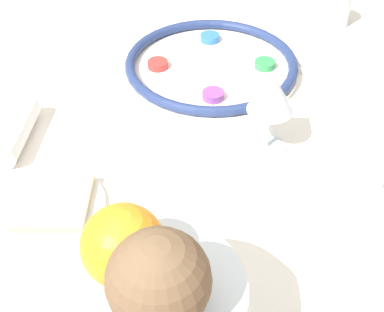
{
  "coord_description": "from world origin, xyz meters",
  "views": [
    {
      "loc": [
        0.6,
        0.04,
        1.31
      ],
      "look_at": [
        -0.02,
        0.04,
        0.77
      ],
      "focal_mm": 50.0,
      "sensor_mm": 36.0,
      "label": 1
    }
  ],
  "objects_px": {
    "fruit_stand": "(155,302)",
    "orange_fruit": "(123,246)",
    "napkin_roll": "(15,131)",
    "cup_near": "(366,163)",
    "seder_plate": "(211,65)",
    "wine_glass": "(272,97)",
    "bread_plate": "(53,205)",
    "cup_far": "(335,9)",
    "coconut": "(159,280)"
  },
  "relations": [
    {
      "from": "fruit_stand",
      "to": "orange_fruit",
      "type": "relative_size",
      "value": 2.23
    },
    {
      "from": "napkin_roll",
      "to": "cup_near",
      "type": "xyz_separation_m",
      "value": [
        0.09,
        0.56,
        0.01
      ]
    },
    {
      "from": "fruit_stand",
      "to": "cup_near",
      "type": "xyz_separation_m",
      "value": [
        -0.29,
        0.31,
        -0.07
      ]
    },
    {
      "from": "fruit_stand",
      "to": "seder_plate",
      "type": "bearing_deg",
      "value": 172.52
    },
    {
      "from": "wine_glass",
      "to": "bread_plate",
      "type": "height_order",
      "value": "wine_glass"
    },
    {
      "from": "seder_plate",
      "to": "cup_far",
      "type": "height_order",
      "value": "cup_far"
    },
    {
      "from": "wine_glass",
      "to": "napkin_roll",
      "type": "bearing_deg",
      "value": -92.34
    },
    {
      "from": "orange_fruit",
      "to": "cup_near",
      "type": "bearing_deg",
      "value": 129.14
    },
    {
      "from": "coconut",
      "to": "cup_near",
      "type": "relative_size",
      "value": 1.39
    },
    {
      "from": "napkin_roll",
      "to": "cup_far",
      "type": "relative_size",
      "value": 2.05
    },
    {
      "from": "wine_glass",
      "to": "bread_plate",
      "type": "relative_size",
      "value": 0.92
    },
    {
      "from": "orange_fruit",
      "to": "bread_plate",
      "type": "relative_size",
      "value": 0.55
    },
    {
      "from": "bread_plate",
      "to": "cup_far",
      "type": "relative_size",
      "value": 2.2
    },
    {
      "from": "cup_near",
      "to": "orange_fruit",
      "type": "bearing_deg",
      "value": -50.86
    },
    {
      "from": "seder_plate",
      "to": "fruit_stand",
      "type": "xyz_separation_m",
      "value": [
        0.6,
        -0.08,
        0.09
      ]
    },
    {
      "from": "bread_plate",
      "to": "napkin_roll",
      "type": "distance_m",
      "value": 0.18
    },
    {
      "from": "cup_near",
      "to": "bread_plate",
      "type": "bearing_deg",
      "value": -82.71
    },
    {
      "from": "coconut",
      "to": "wine_glass",
      "type": "bearing_deg",
      "value": 158.53
    },
    {
      "from": "coconut",
      "to": "fruit_stand",
      "type": "bearing_deg",
      "value": -162.55
    },
    {
      "from": "fruit_stand",
      "to": "cup_far",
      "type": "xyz_separation_m",
      "value": [
        -0.81,
        0.36,
        -0.07
      ]
    },
    {
      "from": "seder_plate",
      "to": "cup_near",
      "type": "bearing_deg",
      "value": 35.84
    },
    {
      "from": "cup_far",
      "to": "orange_fruit",
      "type": "bearing_deg",
      "value": -26.41
    },
    {
      "from": "wine_glass",
      "to": "cup_near",
      "type": "xyz_separation_m",
      "value": [
        0.08,
        0.14,
        -0.07
      ]
    },
    {
      "from": "coconut",
      "to": "cup_near",
      "type": "distance_m",
      "value": 0.46
    },
    {
      "from": "fruit_stand",
      "to": "coconut",
      "type": "xyz_separation_m",
      "value": [
        0.03,
        0.01,
        0.08
      ]
    },
    {
      "from": "wine_glass",
      "to": "bread_plate",
      "type": "distance_m",
      "value": 0.37
    },
    {
      "from": "wine_glass",
      "to": "napkin_roll",
      "type": "xyz_separation_m",
      "value": [
        -0.02,
        -0.42,
        -0.08
      ]
    },
    {
      "from": "fruit_stand",
      "to": "coconut",
      "type": "distance_m",
      "value": 0.08
    },
    {
      "from": "wine_glass",
      "to": "orange_fruit",
      "type": "distance_m",
      "value": 0.4
    },
    {
      "from": "orange_fruit",
      "to": "napkin_roll",
      "type": "distance_m",
      "value": 0.46
    },
    {
      "from": "bread_plate",
      "to": "cup_far",
      "type": "height_order",
      "value": "cup_far"
    },
    {
      "from": "seder_plate",
      "to": "orange_fruit",
      "type": "xyz_separation_m",
      "value": [
        0.59,
        -0.11,
        0.16
      ]
    },
    {
      "from": "bread_plate",
      "to": "cup_near",
      "type": "distance_m",
      "value": 0.48
    },
    {
      "from": "seder_plate",
      "to": "wine_glass",
      "type": "xyz_separation_m",
      "value": [
        0.24,
        0.08,
        0.09
      ]
    },
    {
      "from": "orange_fruit",
      "to": "fruit_stand",
      "type": "bearing_deg",
      "value": 56.75
    },
    {
      "from": "coconut",
      "to": "orange_fruit",
      "type": "bearing_deg",
      "value": -140.91
    },
    {
      "from": "seder_plate",
      "to": "orange_fruit",
      "type": "relative_size",
      "value": 4.06
    },
    {
      "from": "fruit_stand",
      "to": "cup_far",
      "type": "bearing_deg",
      "value": 155.76
    },
    {
      "from": "seder_plate",
      "to": "fruit_stand",
      "type": "relative_size",
      "value": 1.82
    },
    {
      "from": "orange_fruit",
      "to": "cup_far",
      "type": "relative_size",
      "value": 1.2
    },
    {
      "from": "coconut",
      "to": "napkin_roll",
      "type": "height_order",
      "value": "coconut"
    },
    {
      "from": "fruit_stand",
      "to": "bread_plate",
      "type": "xyz_separation_m",
      "value": [
        -0.23,
        -0.17,
        -0.1
      ]
    },
    {
      "from": "coconut",
      "to": "napkin_roll",
      "type": "xyz_separation_m",
      "value": [
        -0.41,
        -0.27,
        -0.16
      ]
    },
    {
      "from": "seder_plate",
      "to": "wine_glass",
      "type": "relative_size",
      "value": 2.41
    },
    {
      "from": "seder_plate",
      "to": "wine_glass",
      "type": "distance_m",
      "value": 0.27
    },
    {
      "from": "bread_plate",
      "to": "napkin_roll",
      "type": "xyz_separation_m",
      "value": [
        -0.15,
        -0.09,
        0.02
      ]
    },
    {
      "from": "orange_fruit",
      "to": "bread_plate",
      "type": "xyz_separation_m",
      "value": [
        -0.21,
        -0.14,
        -0.17
      ]
    },
    {
      "from": "coconut",
      "to": "cup_far",
      "type": "height_order",
      "value": "coconut"
    },
    {
      "from": "wine_glass",
      "to": "coconut",
      "type": "distance_m",
      "value": 0.43
    },
    {
      "from": "cup_far",
      "to": "fruit_stand",
      "type": "bearing_deg",
      "value": -24.24
    }
  ]
}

